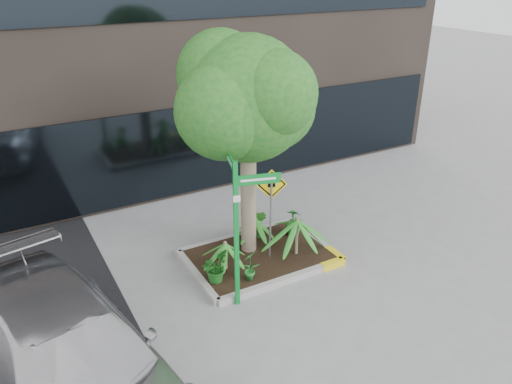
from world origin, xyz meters
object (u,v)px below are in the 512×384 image
parked_car (69,362)px  tree (247,99)px  street_sign_post (239,218)px  cattle_sign (271,200)px

parked_car → tree: bearing=18.0°
tree → parked_car: bearing=-150.2°
street_sign_post → cattle_sign: bearing=51.1°
street_sign_post → cattle_sign: 1.54m
tree → cattle_sign: tree is taller
street_sign_post → tree: bearing=72.4°
tree → cattle_sign: size_ratio=2.32×
tree → street_sign_post: bearing=-123.9°
cattle_sign → tree: bearing=132.2°
tree → parked_car: tree is taller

